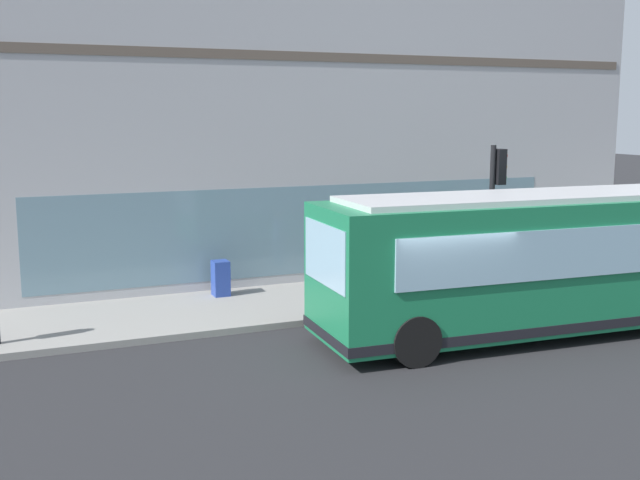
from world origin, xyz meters
The scene contains 8 objects.
ground centered at (0.00, 0.00, 0.00)m, with size 120.00×120.00×0.00m, color #262628.
sidewalk_curb centered at (4.45, 0.00, 0.07)m, with size 3.69×40.00×0.15m, color gray.
building_corner centered at (10.26, 0.00, 5.66)m, with size 8.00×21.39×11.33m.
city_bus_nearside centered at (0.16, -2.86, 1.55)m, with size 3.09×10.17×3.07m.
traffic_light_near_corner centered at (3.17, -3.81, 2.81)m, with size 0.32×0.49×3.81m.
fire_hydrant centered at (3.33, -2.33, 0.51)m, with size 0.35×0.35×0.74m.
pedestrian_near_hydrant centered at (3.70, 0.01, 1.08)m, with size 0.32×0.32×1.62m.
newspaper_vending_box centered at (5.63, 2.76, 0.60)m, with size 0.44×0.43×0.90m.
Camera 1 is at (-12.98, 7.94, 4.76)m, focal length 43.17 mm.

